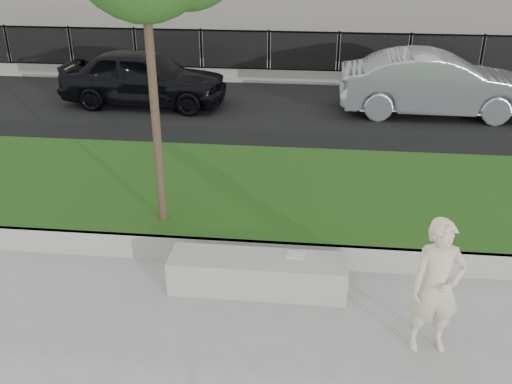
# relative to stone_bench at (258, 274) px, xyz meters

# --- Properties ---
(ground) EXTENTS (90.00, 90.00, 0.00)m
(ground) POSITION_rel_stone_bench_xyz_m (-0.26, -0.40, -0.25)
(ground) COLOR gray
(ground) RESTS_ON ground
(grass_bank) EXTENTS (34.00, 4.00, 0.40)m
(grass_bank) POSITION_rel_stone_bench_xyz_m (-0.26, 2.60, -0.05)
(grass_bank) COLOR #15340D
(grass_bank) RESTS_ON ground
(grass_kerb) EXTENTS (34.00, 0.08, 0.40)m
(grass_kerb) POSITION_rel_stone_bench_xyz_m (-0.26, 0.64, -0.05)
(grass_kerb) COLOR gray
(grass_kerb) RESTS_ON ground
(street) EXTENTS (34.00, 7.00, 0.04)m
(street) POSITION_rel_stone_bench_xyz_m (-0.26, 8.10, -0.23)
(street) COLOR black
(street) RESTS_ON ground
(far_pavement) EXTENTS (34.00, 3.00, 0.12)m
(far_pavement) POSITION_rel_stone_bench_xyz_m (-0.26, 12.60, -0.19)
(far_pavement) COLOR gray
(far_pavement) RESTS_ON ground
(iron_fence) EXTENTS (32.00, 0.30, 1.50)m
(iron_fence) POSITION_rel_stone_bench_xyz_m (-0.26, 11.60, 0.29)
(iron_fence) COLOR slate
(iron_fence) RESTS_ON far_pavement
(stone_bench) EXTENTS (2.49, 0.62, 0.51)m
(stone_bench) POSITION_rel_stone_bench_xyz_m (0.00, 0.00, 0.00)
(stone_bench) COLOR gray
(stone_bench) RESTS_ON ground
(man) EXTENTS (0.69, 0.50, 1.76)m
(man) POSITION_rel_stone_bench_xyz_m (2.21, -0.99, 0.63)
(man) COLOR beige
(man) RESTS_ON ground
(book) EXTENTS (0.27, 0.22, 0.03)m
(book) POSITION_rel_stone_bench_xyz_m (0.53, 0.12, 0.27)
(book) COLOR beige
(book) RESTS_ON stone_bench
(car_dark) EXTENTS (4.67, 2.10, 1.56)m
(car_dark) POSITION_rel_stone_bench_xyz_m (-4.06, 8.45, 0.56)
(car_dark) COLOR black
(car_dark) RESTS_ON street
(car_silver) EXTENTS (4.98, 1.76, 1.64)m
(car_silver) POSITION_rel_stone_bench_xyz_m (3.81, 8.43, 0.60)
(car_silver) COLOR #919499
(car_silver) RESTS_ON street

